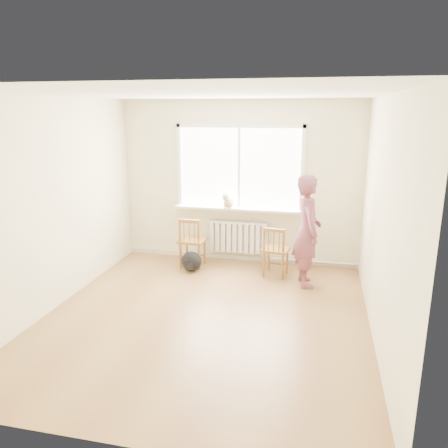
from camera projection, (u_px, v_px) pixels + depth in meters
The scene contains 13 objects.
floor at pixel (206, 317), 5.49m from camera, with size 4.50×4.50×0.00m, color olive.
ceiling at pixel (203, 94), 4.81m from camera, with size 4.50×4.50×0.00m, color white.
back_wall at pixel (240, 183), 7.27m from camera, with size 4.00×0.01×2.70m, color beige.
window at pixel (239, 164), 7.17m from camera, with size 2.12×0.05×1.42m.
windowsill at pixel (238, 209), 7.28m from camera, with size 2.15×0.22×0.04m, color white.
radiator at pixel (238, 237), 7.42m from camera, with size 1.00×0.12×0.55m.
heating_pipe at pixel (312, 261), 7.27m from camera, with size 0.04×0.04×1.40m, color silver.
baseboard at pixel (239, 257), 7.59m from camera, with size 4.00×0.03×0.08m, color beige.
chair_left at pixel (192, 242), 7.15m from camera, with size 0.43×0.41×0.84m.
chair_right at pixel (275, 251), 6.76m from camera, with size 0.45×0.43×0.80m.
person at pixel (307, 231), 6.32m from camera, with size 0.60×0.39×1.65m, color #B13C3B.
cat at pixel (229, 201), 7.19m from camera, with size 0.24×0.42×0.29m.
backpack at pixel (191, 261), 7.02m from camera, with size 0.33×0.25×0.33m, color black.
Camera 1 is at (1.33, -4.84, 2.53)m, focal length 35.00 mm.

